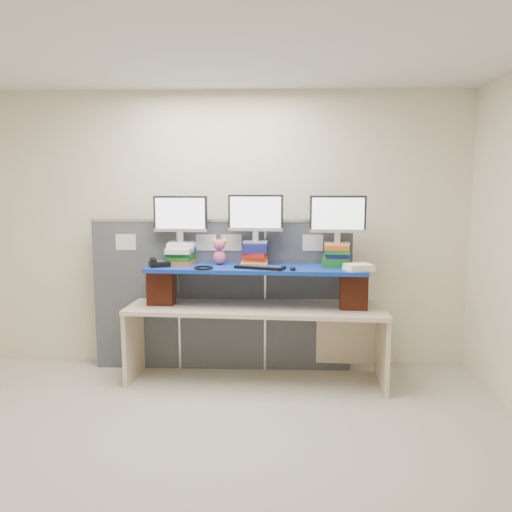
{
  "coord_description": "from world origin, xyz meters",
  "views": [
    {
      "loc": [
        0.51,
        -3.11,
        1.84
      ],
      "look_at": [
        0.35,
        1.48,
        1.2
      ],
      "focal_mm": 35.0,
      "sensor_mm": 36.0,
      "label": 1
    }
  ],
  "objects_px": {
    "monitor_left": "(180,216)",
    "desk_phone": "(159,263)",
    "keyboard": "(260,267)",
    "blue_board": "(256,269)",
    "monitor_right": "(338,217)",
    "monitor_center": "(256,215)",
    "desk": "(256,321)"
  },
  "relations": [
    {
      "from": "monitor_right",
      "to": "keyboard",
      "type": "xyz_separation_m",
      "value": [
        -0.72,
        -0.18,
        -0.45
      ]
    },
    {
      "from": "monitor_left",
      "to": "desk",
      "type": "bearing_deg",
      "value": -9.1
    },
    {
      "from": "desk",
      "to": "desk_phone",
      "type": "xyz_separation_m",
      "value": [
        -0.91,
        -0.02,
        0.55
      ]
    },
    {
      "from": "blue_board",
      "to": "keyboard",
      "type": "height_order",
      "value": "keyboard"
    },
    {
      "from": "monitor_left",
      "to": "keyboard",
      "type": "relative_size",
      "value": 1.09
    },
    {
      "from": "blue_board",
      "to": "monitor_center",
      "type": "bearing_deg",
      "value": 97.41
    },
    {
      "from": "desk",
      "to": "keyboard",
      "type": "height_order",
      "value": "keyboard"
    },
    {
      "from": "keyboard",
      "to": "desk_phone",
      "type": "bearing_deg",
      "value": -166.76
    },
    {
      "from": "desk",
      "to": "monitor_center",
      "type": "xyz_separation_m",
      "value": [
        -0.01,
        0.12,
        0.99
      ]
    },
    {
      "from": "monitor_center",
      "to": "monitor_right",
      "type": "height_order",
      "value": "monitor_center"
    },
    {
      "from": "desk",
      "to": "blue_board",
      "type": "relative_size",
      "value": 1.21
    },
    {
      "from": "blue_board",
      "to": "monitor_right",
      "type": "bearing_deg",
      "value": 8.95
    },
    {
      "from": "desk",
      "to": "monitor_center",
      "type": "height_order",
      "value": "monitor_center"
    },
    {
      "from": "blue_board",
      "to": "monitor_center",
      "type": "relative_size",
      "value": 3.88
    },
    {
      "from": "desk",
      "to": "blue_board",
      "type": "xyz_separation_m",
      "value": [
        0.0,
        -0.0,
        0.5
      ]
    },
    {
      "from": "monitor_right",
      "to": "desk_phone",
      "type": "xyz_separation_m",
      "value": [
        -1.67,
        -0.09,
        -0.43
      ]
    },
    {
      "from": "monitor_right",
      "to": "keyboard",
      "type": "height_order",
      "value": "monitor_right"
    },
    {
      "from": "blue_board",
      "to": "monitor_center",
      "type": "xyz_separation_m",
      "value": [
        -0.01,
        0.12,
        0.49
      ]
    },
    {
      "from": "blue_board",
      "to": "monitor_right",
      "type": "relative_size",
      "value": 3.88
    },
    {
      "from": "desk",
      "to": "keyboard",
      "type": "xyz_separation_m",
      "value": [
        0.04,
        -0.11,
        0.53
      ]
    },
    {
      "from": "monitor_right",
      "to": "blue_board",
      "type": "bearing_deg",
      "value": -171.05
    },
    {
      "from": "blue_board",
      "to": "monitor_left",
      "type": "xyz_separation_m",
      "value": [
        -0.73,
        0.17,
        0.48
      ]
    },
    {
      "from": "desk",
      "to": "desk_phone",
      "type": "bearing_deg",
      "value": -175.0
    },
    {
      "from": "keyboard",
      "to": "desk_phone",
      "type": "xyz_separation_m",
      "value": [
        -0.95,
        0.09,
        0.02
      ]
    },
    {
      "from": "monitor_center",
      "to": "blue_board",
      "type": "bearing_deg",
      "value": -82.59
    },
    {
      "from": "monitor_left",
      "to": "desk_phone",
      "type": "bearing_deg",
      "value": -130.05
    },
    {
      "from": "blue_board",
      "to": "monitor_left",
      "type": "relative_size",
      "value": 3.88
    },
    {
      "from": "desk",
      "to": "monitor_right",
      "type": "xyz_separation_m",
      "value": [
        0.76,
        0.07,
        0.98
      ]
    },
    {
      "from": "monitor_right",
      "to": "keyboard",
      "type": "relative_size",
      "value": 1.09
    },
    {
      "from": "monitor_left",
      "to": "monitor_right",
      "type": "xyz_separation_m",
      "value": [
        1.49,
        -0.09,
        0.01
      ]
    },
    {
      "from": "blue_board",
      "to": "monitor_right",
      "type": "distance_m",
      "value": 0.9
    },
    {
      "from": "desk_phone",
      "to": "keyboard",
      "type": "bearing_deg",
      "value": -26.33
    }
  ]
}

